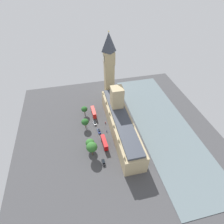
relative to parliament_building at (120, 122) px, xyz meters
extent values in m
plane|color=#424244|center=(1.99, 1.52, -7.85)|extent=(136.08, 136.08, 0.00)
cube|color=slate|center=(-31.26, 1.52, -7.72)|extent=(37.12, 122.48, 0.25)
cube|color=tan|center=(-0.01, 1.52, -1.56)|extent=(13.37, 66.08, 12.56)
cube|color=tan|center=(-0.01, -10.38, 6.49)|extent=(7.88, 7.88, 28.67)
cube|color=#383D47|center=(-0.01, 1.52, 5.52)|extent=(10.16, 63.44, 1.60)
cone|color=tan|center=(6.28, -28.22, 5.62)|extent=(1.20, 1.20, 1.80)
cone|color=tan|center=(6.28, -16.33, 6.20)|extent=(1.20, 1.20, 2.97)
cone|color=tan|center=(6.28, -4.43, 5.96)|extent=(1.20, 1.20, 2.48)
cone|color=tan|center=(6.28, 7.47, 5.78)|extent=(1.20, 1.20, 2.13)
cone|color=tan|center=(6.28, 19.36, 6.13)|extent=(1.20, 1.20, 2.83)
cone|color=tan|center=(6.28, 31.26, 5.92)|extent=(1.20, 1.20, 2.40)
cube|color=tan|center=(-0.50, -36.60, 8.53)|extent=(6.90, 6.90, 32.75)
cube|color=tan|center=(-0.50, -36.60, 29.45)|extent=(7.59, 7.59, 9.10)
cylinder|color=silver|center=(3.44, -36.60, 29.45)|extent=(0.25, 5.24, 5.24)
torus|color=black|center=(3.44, -36.60, 29.45)|extent=(0.24, 5.48, 5.48)
cylinder|color=silver|center=(-0.50, -40.54, 29.45)|extent=(5.24, 0.25, 5.24)
torus|color=black|center=(-0.50, -40.54, 29.45)|extent=(5.48, 0.24, 5.48)
pyramid|color=#383D47|center=(-0.50, -36.60, 40.53)|extent=(7.59, 7.59, 13.06)
sphere|color=gold|center=(-0.50, -36.60, 47.46)|extent=(0.80, 0.80, 0.80)
cube|color=red|center=(15.43, -20.25, -5.20)|extent=(2.83, 10.57, 4.20)
cube|color=black|center=(15.43, -20.25, -5.11)|extent=(2.88, 10.18, 0.70)
cylinder|color=black|center=(16.70, -23.89, -7.30)|extent=(0.38, 1.11, 1.10)
cylinder|color=black|center=(14.40, -23.96, -7.30)|extent=(0.38, 1.11, 1.10)
cylinder|color=black|center=(16.47, -16.54, -7.30)|extent=(0.38, 1.11, 1.10)
cylinder|color=black|center=(14.17, -16.61, -7.30)|extent=(0.38, 1.11, 1.10)
cube|color=silver|center=(16.22, -10.27, -7.13)|extent=(2.38, 4.24, 0.75)
cube|color=black|center=(16.24, -10.47, -6.43)|extent=(1.86, 2.44, 0.65)
cylinder|color=black|center=(15.20, -9.10, -7.51)|extent=(0.33, 0.71, 0.68)
cylinder|color=black|center=(16.91, -8.88, -7.51)|extent=(0.33, 0.71, 0.68)
cylinder|color=black|center=(15.52, -11.66, -7.51)|extent=(0.33, 0.71, 0.68)
cylinder|color=black|center=(17.24, -11.44, -7.51)|extent=(0.33, 0.71, 0.68)
cube|color=navy|center=(14.55, -1.82, -7.13)|extent=(2.13, 4.38, 0.75)
cube|color=black|center=(14.57, -2.03, -6.43)|extent=(1.68, 2.49, 0.65)
cylinder|color=black|center=(13.64, -0.54, -7.51)|extent=(0.31, 0.70, 0.68)
cylinder|color=black|center=(15.23, -0.40, -7.51)|extent=(0.31, 0.70, 0.68)
cylinder|color=black|center=(13.87, -3.24, -7.51)|extent=(0.31, 0.70, 0.68)
cylinder|color=black|center=(15.47, -3.10, -7.51)|extent=(0.31, 0.70, 0.68)
cube|color=#B20C0F|center=(13.10, 10.35, -5.20)|extent=(3.04, 10.62, 4.20)
cube|color=black|center=(13.10, 10.35, -5.11)|extent=(3.08, 10.22, 0.70)
cylinder|color=black|center=(11.76, 13.96, -7.30)|extent=(0.41, 1.12, 1.10)
cylinder|color=black|center=(14.06, 14.08, -7.30)|extent=(0.41, 1.12, 1.10)
cylinder|color=black|center=(12.15, 6.62, -7.30)|extent=(0.41, 1.12, 1.10)
cylinder|color=black|center=(14.44, 6.74, -7.30)|extent=(0.41, 1.12, 1.10)
cube|color=black|center=(16.25, 23.34, -7.13)|extent=(1.84, 4.50, 0.75)
cube|color=black|center=(16.26, 23.12, -6.43)|extent=(1.51, 2.53, 0.65)
cylinder|color=black|center=(15.43, 24.75, -7.51)|extent=(0.27, 0.69, 0.68)
cylinder|color=black|center=(17.00, 24.79, -7.51)|extent=(0.27, 0.69, 0.68)
cylinder|color=black|center=(15.51, 21.90, -7.51)|extent=(0.27, 0.69, 0.68)
cylinder|color=black|center=(17.07, 21.94, -7.51)|extent=(0.27, 0.69, 0.68)
cylinder|color=navy|center=(9.39, -0.77, -7.21)|extent=(0.46, 0.46, 1.27)
sphere|color=tan|center=(9.39, -0.77, -6.45)|extent=(0.24, 0.24, 0.24)
cube|color=#336B60|center=(9.12, -0.75, -7.15)|extent=(0.12, 0.30, 0.23)
cylinder|color=maroon|center=(8.61, -8.95, -7.13)|extent=(0.66, 0.66, 1.43)
sphere|color=tan|center=(8.61, -8.95, -6.27)|extent=(0.28, 0.28, 0.28)
cube|color=navy|center=(8.45, -9.20, -7.06)|extent=(0.33, 0.27, 0.26)
cylinder|color=brown|center=(21.96, -22.09, -6.06)|extent=(0.56, 0.56, 3.58)
ellipsoid|color=#235623|center=(21.96, -22.09, -2.51)|extent=(4.67, 4.67, 3.97)
cylinder|color=brown|center=(21.65, 16.03, -5.23)|extent=(0.56, 0.56, 5.23)
ellipsoid|color=#2D6628|center=(21.65, 16.03, -0.14)|extent=(6.59, 6.59, 5.60)
cylinder|color=brown|center=(23.05, -8.09, -6.03)|extent=(0.56, 0.56, 3.63)
ellipsoid|color=#235623|center=(23.05, -8.09, -2.29)|extent=(5.16, 5.16, 4.38)
cylinder|color=brown|center=(22.18, 10.89, -6.08)|extent=(0.56, 0.56, 3.53)
ellipsoid|color=#2D6628|center=(22.18, 10.89, -2.27)|extent=(5.46, 5.46, 4.64)
cylinder|color=black|center=(22.40, -9.75, -5.34)|extent=(0.18, 0.18, 5.02)
sphere|color=#F2EAC6|center=(22.40, -9.75, -2.55)|extent=(0.56, 0.56, 0.56)
camera|label=1|loc=(24.91, 82.91, 85.84)|focal=29.00mm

